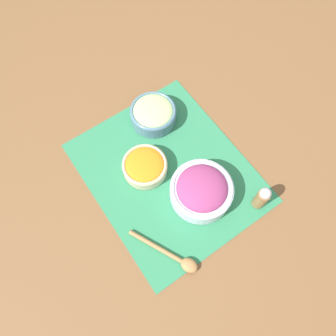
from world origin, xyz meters
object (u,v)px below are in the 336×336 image
Objects in this scene: carrot_bowl at (145,166)px; wooden_spoon at (175,258)px; onion_bowl at (201,190)px; cucumber_bowl at (153,113)px; pepper_shaker at (262,198)px.

wooden_spoon is (0.26, -0.08, -0.02)m from carrot_bowl.
onion_bowl is 0.30m from cucumber_bowl.
wooden_spoon is at bearing -26.31° from cucumber_bowl.
carrot_bowl is 0.18m from cucumber_bowl.
wooden_spoon is 1.95× the size of pepper_shaker.
pepper_shaker is (0.01, 0.28, 0.04)m from wooden_spoon.
pepper_shaker is at bearing 46.54° from onion_bowl.
pepper_shaker is (0.11, 0.12, 0.01)m from onion_bowl.
pepper_shaker reaches higher than cucumber_bowl.
cucumber_bowl is at bearing 138.17° from carrot_bowl.
cucumber_bowl is at bearing -167.86° from pepper_shaker.
wooden_spoon is at bearing -91.98° from pepper_shaker.
wooden_spoon is at bearing -16.25° from carrot_bowl.
carrot_bowl is 0.92× the size of cucumber_bowl.
onion_bowl reaches higher than wooden_spoon.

